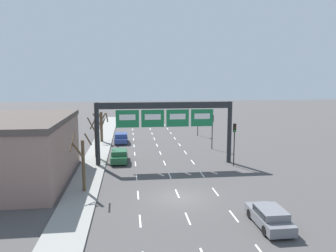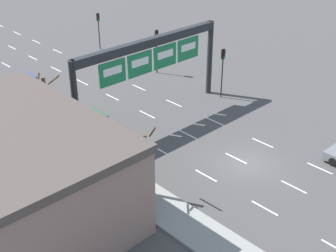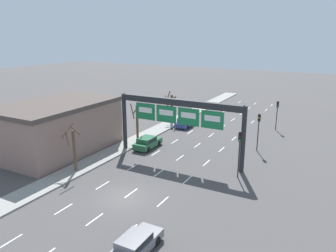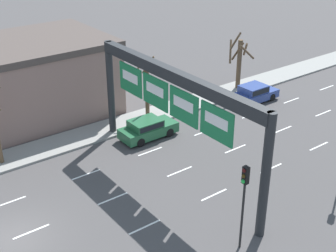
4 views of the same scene
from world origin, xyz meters
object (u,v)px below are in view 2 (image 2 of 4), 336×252
(car_blue, at_px, (24,82))
(tree_bare_third, at_px, (46,101))
(traffic_light_far_end, at_px, (223,64))
(car_green, at_px, (91,121))
(traffic_light_mid_block, at_px, (99,24))
(traffic_light_near_gantry, at_px, (157,43))
(sign_gantry, at_px, (150,57))
(tree_bare_second, at_px, (145,160))

(car_blue, distance_m, tree_bare_third, 9.86)
(traffic_light_far_end, bearing_deg, car_green, 166.01)
(traffic_light_mid_block, bearing_deg, tree_bare_third, -137.45)
(car_green, height_order, traffic_light_near_gantry, traffic_light_near_gantry)
(traffic_light_near_gantry, bearing_deg, car_blue, 155.75)
(sign_gantry, xyz_separation_m, tree_bare_third, (-7.89, 3.58, -2.66))
(sign_gantry, distance_m, tree_bare_second, 11.76)
(tree_bare_third, bearing_deg, car_blue, 73.57)
(sign_gantry, relative_size, traffic_light_far_end, 3.25)
(traffic_light_far_end, distance_m, tree_bare_third, 16.21)
(sign_gantry, xyz_separation_m, traffic_light_mid_block, (7.50, 17.71, -2.38))
(traffic_light_mid_block, xyz_separation_m, tree_bare_second, (-15.39, -25.99, -0.35))
(sign_gantry, distance_m, tree_bare_third, 9.06)
(car_blue, xyz_separation_m, traffic_light_mid_block, (12.67, 4.88, 2.33))
(sign_gantry, height_order, tree_bare_second, sign_gantry)
(car_blue, xyz_separation_m, traffic_light_near_gantry, (12.43, -5.60, 2.53))
(traffic_light_near_gantry, distance_m, tree_bare_third, 15.60)
(traffic_light_mid_block, bearing_deg, tree_bare_second, -120.63)
(traffic_light_mid_block, height_order, traffic_light_far_end, traffic_light_far_end)
(traffic_light_near_gantry, xyz_separation_m, tree_bare_second, (-15.16, -15.51, -0.55))
(sign_gantry, xyz_separation_m, traffic_light_near_gantry, (7.26, 7.22, -2.18))
(car_blue, bearing_deg, car_green, -89.85)
(car_blue, relative_size, tree_bare_second, 0.82)
(traffic_light_mid_block, height_order, tree_bare_third, tree_bare_third)
(traffic_light_near_gantry, bearing_deg, tree_bare_third, -166.47)
(car_green, xyz_separation_m, tree_bare_second, (-2.75, -9.92, 2.00))
(traffic_light_far_end, height_order, tree_bare_second, tree_bare_second)
(tree_bare_third, bearing_deg, tree_bare_second, -89.99)
(sign_gantry, distance_m, traffic_light_mid_block, 19.37)
(car_green, bearing_deg, tree_bare_second, -105.52)
(traffic_light_near_gantry, height_order, tree_bare_third, tree_bare_third)
(car_green, distance_m, traffic_light_mid_block, 20.58)
(sign_gantry, relative_size, traffic_light_near_gantry, 3.29)
(sign_gantry, bearing_deg, traffic_light_near_gantry, 44.84)
(tree_bare_third, bearing_deg, sign_gantry, -24.37)
(traffic_light_far_end, relative_size, tree_bare_third, 0.96)
(tree_bare_third, bearing_deg, traffic_light_far_end, -18.29)
(traffic_light_far_end, bearing_deg, traffic_light_near_gantry, 91.47)
(traffic_light_mid_block, xyz_separation_m, traffic_light_far_end, (-0.01, -19.21, 0.24))
(car_green, height_order, tree_bare_third, tree_bare_third)
(car_blue, relative_size, traffic_light_mid_block, 0.95)
(traffic_light_mid_block, relative_size, traffic_light_far_end, 0.92)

